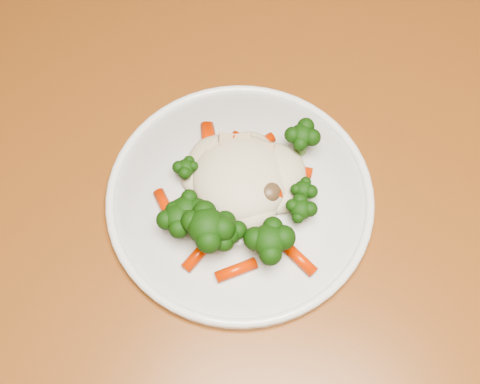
{
  "coord_description": "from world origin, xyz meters",
  "views": [
    {
      "loc": [
        0.26,
        0.01,
        1.34
      ],
      "look_at": [
        0.23,
        0.3,
        0.77
      ],
      "focal_mm": 45.0,
      "sensor_mm": 36.0,
      "label": 1
    }
  ],
  "objects": [
    {
      "name": "dining_table",
      "position": [
        0.21,
        0.35,
        0.65
      ],
      "size": [
        1.38,
        1.13,
        0.75
      ],
      "rotation": [
        0.0,
        0.0,
        0.34
      ],
      "color": "brown",
      "rests_on": "ground"
    },
    {
      "name": "plate",
      "position": [
        0.23,
        0.3,
        0.76
      ],
      "size": [
        0.29,
        0.29,
        0.01
      ],
      "primitive_type": "cylinder",
      "color": "white",
      "rests_on": "dining_table"
    },
    {
      "name": "meal",
      "position": [
        0.23,
        0.29,
        0.78
      ],
      "size": [
        0.18,
        0.19,
        0.06
      ],
      "color": "beige",
      "rests_on": "plate"
    }
  ]
}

